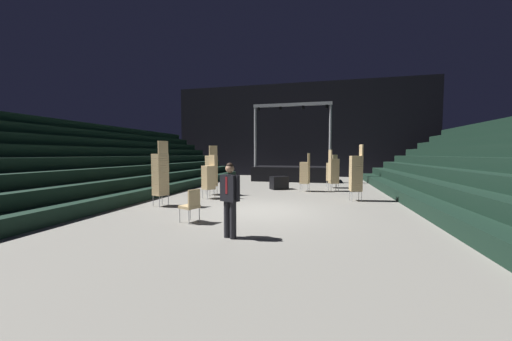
{
  "coord_description": "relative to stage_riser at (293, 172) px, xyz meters",
  "views": [
    {
      "loc": [
        1.98,
        -9.08,
        1.92
      ],
      "look_at": [
        -0.01,
        -0.71,
        1.4
      ],
      "focal_mm": 19.27,
      "sensor_mm": 36.0,
      "label": 1
    }
  ],
  "objects": [
    {
      "name": "chair_stack_front_left",
      "position": [
        2.61,
        -5.28,
        0.46
      ],
      "size": [
        0.55,
        0.55,
        2.14
      ],
      "rotation": [
        0.0,
        0.0,
        5.01
      ],
      "color": "#B2B5BA",
      "rests_on": "ground_plane"
    },
    {
      "name": "chair_stack_front_right",
      "position": [
        1.18,
        -5.67,
        0.38
      ],
      "size": [
        0.51,
        0.51,
        1.96
      ],
      "rotation": [
        0.0,
        0.0,
        1.39
      ],
      "color": "#B2B5BA",
      "rests_on": "ground_plane"
    },
    {
      "name": "chair_stack_mid_right",
      "position": [
        -3.03,
        -7.87,
        0.54
      ],
      "size": [
        0.62,
        0.62,
        2.31
      ],
      "rotation": [
        0.0,
        0.0,
        0.87
      ],
      "color": "#B2B5BA",
      "rests_on": "ground_plane"
    },
    {
      "name": "stage_riser",
      "position": [
        0.0,
        0.0,
        0.0
      ],
      "size": [
        5.58,
        2.8,
        5.35
      ],
      "color": "black",
      "rests_on": "ground_plane"
    },
    {
      "name": "ground_plane",
      "position": [
        -0.0,
        -10.82,
        -0.66
      ],
      "size": [
        22.0,
        30.0,
        0.1
      ],
      "primitive_type": "cube",
      "color": "gray"
    },
    {
      "name": "bleacher_bank_left",
      "position": [
        -8.0,
        -9.82,
        1.19
      ],
      "size": [
        6.0,
        24.0,
        3.6
      ],
      "rotation": [
        0.0,
        0.0,
        1.57
      ],
      "color": "black",
      "rests_on": "ground_plane"
    },
    {
      "name": "chair_stack_rear_left",
      "position": [
        -2.72,
        -8.95,
        0.33
      ],
      "size": [
        0.61,
        0.61,
        1.88
      ],
      "rotation": [
        0.0,
        0.0,
        2.58
      ],
      "color": "#B2B5BA",
      "rests_on": "ground_plane"
    },
    {
      "name": "loose_chair_near_man",
      "position": [
        -1.53,
        -12.96,
        -0.08
      ],
      "size": [
        0.57,
        0.57,
        0.95
      ],
      "rotation": [
        0.0,
        0.0,
        1.19
      ],
      "color": "#B2B5BA",
      "rests_on": "ground_plane"
    },
    {
      "name": "equipment_road_case",
      "position": [
        -0.24,
        -5.12,
        -0.26
      ],
      "size": [
        1.08,
        1.0,
        0.7
      ],
      "primitive_type": "cube",
      "rotation": [
        0.0,
        0.0,
        0.59
      ],
      "color": "black",
      "rests_on": "ground_plane"
    },
    {
      "name": "man_with_tie",
      "position": [
        -0.03,
        -14.04,
        0.37
      ],
      "size": [
        0.56,
        0.37,
        1.72
      ],
      "rotation": [
        0.0,
        0.0,
        2.75
      ],
      "color": "black",
      "rests_on": "ground_plane"
    },
    {
      "name": "arena_end_wall",
      "position": [
        -0.0,
        4.18,
        3.39
      ],
      "size": [
        22.0,
        0.3,
        8.0
      ],
      "primitive_type": "cube",
      "color": "black",
      "rests_on": "ground_plane"
    },
    {
      "name": "chair_stack_mid_left",
      "position": [
        -3.74,
        -10.97,
        0.59
      ],
      "size": [
        0.57,
        0.57,
        2.39
      ],
      "rotation": [
        0.0,
        0.0,
        1.18
      ],
      "color": "#B2B5BA",
      "rests_on": "ground_plane"
    },
    {
      "name": "chair_stack_rear_right",
      "position": [
        3.37,
        -8.1,
        0.54
      ],
      "size": [
        0.5,
        0.5,
        2.31
      ],
      "rotation": [
        0.0,
        0.0,
        1.72
      ],
      "color": "#B2B5BA",
      "rests_on": "ground_plane"
    },
    {
      "name": "chair_stack_mid_centre",
      "position": [
        2.58,
        -3.85,
        0.33
      ],
      "size": [
        0.62,
        0.62,
        1.88
      ],
      "rotation": [
        0.0,
        0.0,
        0.9
      ],
      "color": "#B2B5BA",
      "rests_on": "ground_plane"
    }
  ]
}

